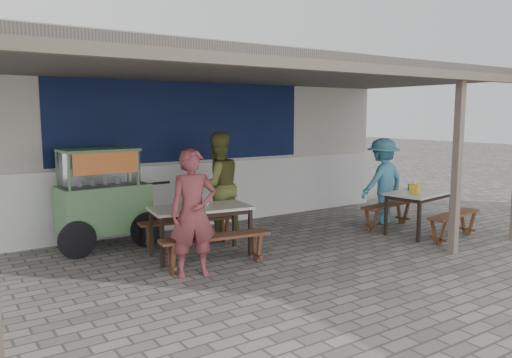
{
  "coord_description": "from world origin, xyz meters",
  "views": [
    {
      "loc": [
        -4.28,
        -5.37,
        2.11
      ],
      "look_at": [
        -0.06,
        0.9,
        1.12
      ],
      "focal_mm": 35.0,
      "sensor_mm": 36.0,
      "label": 1
    }
  ],
  "objects": [
    {
      "name": "table_right",
      "position": [
        2.98,
        0.23,
        0.67
      ],
      "size": [
        1.35,
        0.93,
        0.75
      ],
      "rotation": [
        0.0,
        0.0,
        0.15
      ],
      "color": "beige",
      "rests_on": "ground"
    },
    {
      "name": "bench_right_wall",
      "position": [
        2.88,
        0.86,
        0.33
      ],
      "size": [
        1.37,
        0.48,
        0.45
      ],
      "rotation": [
        0.0,
        0.0,
        0.15
      ],
      "color": "brown",
      "rests_on": "ground"
    },
    {
      "name": "condiment_bowl",
      "position": [
        -0.95,
        1.25,
        0.77
      ],
      "size": [
        0.23,
        0.23,
        0.04
      ],
      "primitive_type": "imported",
      "rotation": [
        0.0,
        0.0,
        -0.32
      ],
      "color": "white",
      "rests_on": "table_left"
    },
    {
      "name": "back_wall",
      "position": [
        -0.0,
        3.58,
        1.72
      ],
      "size": [
        9.0,
        1.28,
        3.5
      ],
      "color": "#BDB6AA",
      "rests_on": "ground"
    },
    {
      "name": "bench_left_wall",
      "position": [
        -0.83,
        1.7,
        0.34
      ],
      "size": [
        1.58,
        0.5,
        0.45
      ],
      "rotation": [
        0.0,
        0.0,
        -0.14
      ],
      "color": "brown",
      "rests_on": "ground"
    },
    {
      "name": "patron_right_table",
      "position": [
        3.11,
        1.2,
        0.83
      ],
      "size": [
        1.11,
        0.69,
        1.65
      ],
      "primitive_type": "imported",
      "rotation": [
        0.0,
        0.0,
        3.21
      ],
      "color": "#4897B4",
      "rests_on": "ground"
    },
    {
      "name": "condiment_jar",
      "position": [
        -0.74,
        1.24,
        0.79
      ],
      "size": [
        0.07,
        0.07,
        0.08
      ],
      "primitive_type": "cylinder",
      "color": "silver",
      "rests_on": "table_left"
    },
    {
      "name": "patron_street_side",
      "position": [
        -1.42,
        0.34,
        0.84
      ],
      "size": [
        0.69,
        0.55,
        1.67
      ],
      "primitive_type": "imported",
      "rotation": [
        0.0,
        0.0,
        -0.27
      ],
      "color": "brown",
      "rests_on": "ground"
    },
    {
      "name": "vendor_cart",
      "position": [
        -1.97,
        2.39,
        0.86
      ],
      "size": [
        1.97,
        0.84,
        1.58
      ],
      "rotation": [
        0.0,
        0.0,
        0.05
      ],
      "color": "#60895B",
      "rests_on": "ground"
    },
    {
      "name": "warung_roof",
      "position": [
        0.02,
        0.9,
        2.71
      ],
      "size": [
        9.0,
        4.21,
        2.81
      ],
      "color": "#5B524E",
      "rests_on": "ground"
    },
    {
      "name": "tissue_box",
      "position": [
        2.82,
        0.21,
        0.82
      ],
      "size": [
        0.18,
        0.18,
        0.15
      ],
      "primitive_type": "cube",
      "rotation": [
        0.0,
        0.0,
        0.3
      ],
      "color": "gold",
      "rests_on": "table_right"
    },
    {
      "name": "ground",
      "position": [
        0.0,
        0.0,
        0.0
      ],
      "size": [
        60.0,
        60.0,
        0.0
      ],
      "primitive_type": "plane",
      "color": "slate",
      "rests_on": "ground"
    },
    {
      "name": "bench_right_street",
      "position": [
        3.08,
        -0.4,
        0.33
      ],
      "size": [
        1.37,
        0.48,
        0.45
      ],
      "rotation": [
        0.0,
        0.0,
        0.15
      ],
      "color": "brown",
      "rests_on": "ground"
    },
    {
      "name": "donation_box",
      "position": [
        3.08,
        0.46,
        0.8
      ],
      "size": [
        0.16,
        0.11,
        0.1
      ],
      "primitive_type": "cube",
      "rotation": [
        0.0,
        0.0,
        0.04
      ],
      "color": "#357032",
      "rests_on": "table_right"
    },
    {
      "name": "patron_wall_side",
      "position": [
        -0.16,
        1.91,
        0.9
      ],
      "size": [
        0.89,
        0.69,
        1.81
      ],
      "primitive_type": "imported",
      "rotation": [
        0.0,
        0.0,
        3.13
      ],
      "color": "brown",
      "rests_on": "ground"
    },
    {
      "name": "table_left",
      "position": [
        -0.92,
        1.1,
        0.67
      ],
      "size": [
        1.55,
        0.92,
        0.75
      ],
      "rotation": [
        0.0,
        0.0,
        -0.14
      ],
      "color": "beige",
      "rests_on": "ground"
    },
    {
      "name": "bench_left_street",
      "position": [
        -1.0,
        0.5,
        0.34
      ],
      "size": [
        1.58,
        0.5,
        0.45
      ],
      "rotation": [
        0.0,
        0.0,
        -0.14
      ],
      "color": "brown",
      "rests_on": "ground"
    }
  ]
}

